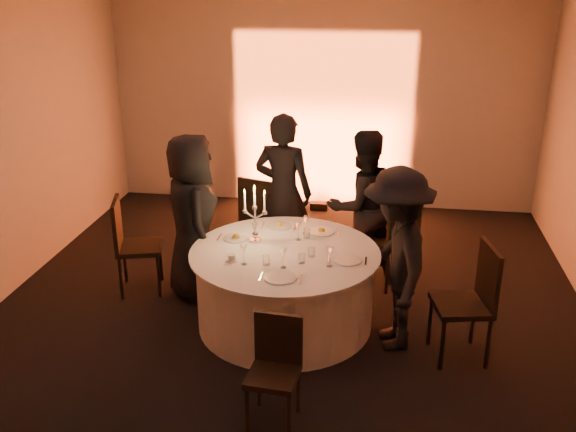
# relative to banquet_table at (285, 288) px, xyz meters

# --- Properties ---
(floor) EXTENTS (7.00, 7.00, 0.00)m
(floor) POSITION_rel_banquet_table_xyz_m (0.00, 0.00, -0.38)
(floor) COLOR black
(floor) RESTS_ON ground
(ceiling) EXTENTS (7.00, 7.00, 0.00)m
(ceiling) POSITION_rel_banquet_table_xyz_m (0.00, 0.00, 2.62)
(ceiling) COLOR silver
(ceiling) RESTS_ON wall_back
(wall_back) EXTENTS (7.00, 0.00, 7.00)m
(wall_back) POSITION_rel_banquet_table_xyz_m (0.00, 3.50, 1.12)
(wall_back) COLOR beige
(wall_back) RESTS_ON floor
(uplighter_fixture) EXTENTS (0.25, 0.12, 0.10)m
(uplighter_fixture) POSITION_rel_banquet_table_xyz_m (0.00, 3.20, -0.33)
(uplighter_fixture) COLOR black
(uplighter_fixture) RESTS_ON floor
(banquet_table) EXTENTS (1.80, 1.80, 0.77)m
(banquet_table) POSITION_rel_banquet_table_xyz_m (0.00, 0.00, 0.00)
(banquet_table) COLOR black
(banquet_table) RESTS_ON floor
(chair_left) EXTENTS (0.56, 0.56, 1.03)m
(chair_left) POSITION_rel_banquet_table_xyz_m (-1.72, 0.45, 0.20)
(chair_left) COLOR black
(chair_left) RESTS_ON floor
(chair_back_left) EXTENTS (0.56, 0.56, 1.02)m
(chair_back_left) POSITION_rel_banquet_table_xyz_m (-0.51, 1.45, 0.19)
(chair_back_left) COLOR black
(chair_back_left) RESTS_ON floor
(chair_back_right) EXTENTS (0.65, 0.65, 1.05)m
(chair_back_right) POSITION_rel_banquet_table_xyz_m (1.04, 0.98, 0.21)
(chair_back_right) COLOR black
(chair_back_right) RESTS_ON floor
(chair_right) EXTENTS (0.55, 0.55, 1.06)m
(chair_right) POSITION_rel_banquet_table_xyz_m (1.70, -0.31, 0.22)
(chair_right) COLOR black
(chair_right) RESTS_ON floor
(chair_front) EXTENTS (0.40, 0.41, 0.85)m
(chair_front) POSITION_rel_banquet_table_xyz_m (0.14, -1.39, 0.09)
(chair_front) COLOR black
(chair_front) RESTS_ON floor
(guest_left) EXTENTS (0.86, 1.00, 1.74)m
(guest_left) POSITION_rel_banquet_table_xyz_m (-1.04, 0.49, 0.48)
(guest_left) COLOR black
(guest_left) RESTS_ON floor
(guest_back_left) EXTENTS (0.72, 0.54, 1.81)m
(guest_back_left) POSITION_rel_banquet_table_xyz_m (-0.21, 1.27, 0.52)
(guest_back_left) COLOR black
(guest_back_left) RESTS_ON floor
(guest_back_right) EXTENTS (1.03, 0.96, 1.68)m
(guest_back_right) POSITION_rel_banquet_table_xyz_m (0.67, 1.15, 0.46)
(guest_back_right) COLOR black
(guest_back_right) RESTS_ON floor
(guest_right) EXTENTS (0.83, 1.19, 1.69)m
(guest_right) POSITION_rel_banquet_table_xyz_m (1.03, -0.20, 0.46)
(guest_right) COLOR black
(guest_right) RESTS_ON floor
(plate_left) EXTENTS (0.36, 0.25, 0.08)m
(plate_left) POSITION_rel_banquet_table_xyz_m (-0.52, 0.23, 0.40)
(plate_left) COLOR white
(plate_left) RESTS_ON banquet_table
(plate_back_left) EXTENTS (0.36, 0.25, 0.08)m
(plate_back_left) POSITION_rel_banquet_table_xyz_m (-0.15, 0.59, 0.40)
(plate_back_left) COLOR white
(plate_back_left) RESTS_ON banquet_table
(plate_back_right) EXTENTS (0.35, 0.26, 0.08)m
(plate_back_right) POSITION_rel_banquet_table_xyz_m (0.29, 0.51, 0.40)
(plate_back_right) COLOR white
(plate_back_right) RESTS_ON banquet_table
(plate_right) EXTENTS (0.36, 0.27, 0.01)m
(plate_right) POSITION_rel_banquet_table_xyz_m (0.59, -0.11, 0.39)
(plate_right) COLOR white
(plate_right) RESTS_ON banquet_table
(plate_front) EXTENTS (0.36, 0.29, 0.01)m
(plate_front) POSITION_rel_banquet_table_xyz_m (0.05, -0.55, 0.39)
(plate_front) COLOR white
(plate_front) RESTS_ON banquet_table
(coffee_cup) EXTENTS (0.11, 0.11, 0.07)m
(coffee_cup) POSITION_rel_banquet_table_xyz_m (-0.45, -0.28, 0.42)
(coffee_cup) COLOR white
(coffee_cup) RESTS_ON banquet_table
(candelabra) EXTENTS (0.24, 0.12, 0.58)m
(candelabra) POSITION_rel_banquet_table_xyz_m (-0.32, 0.21, 0.59)
(candelabra) COLOR silver
(candelabra) RESTS_ON banquet_table
(wine_glass_a) EXTENTS (0.07, 0.07, 0.19)m
(wine_glass_a) POSITION_rel_banquet_table_xyz_m (0.15, 0.44, 0.52)
(wine_glass_a) COLOR white
(wine_glass_a) RESTS_ON banquet_table
(wine_glass_b) EXTENTS (0.07, 0.07, 0.19)m
(wine_glass_b) POSITION_rel_banquet_table_xyz_m (0.09, 0.29, 0.52)
(wine_glass_b) COLOR white
(wine_glass_b) RESTS_ON banquet_table
(wine_glass_c) EXTENTS (0.07, 0.07, 0.19)m
(wine_glass_c) POSITION_rel_banquet_table_xyz_m (0.04, -0.35, 0.52)
(wine_glass_c) COLOR white
(wine_glass_c) RESTS_ON banquet_table
(wine_glass_d) EXTENTS (0.07, 0.07, 0.19)m
(wine_glass_d) POSITION_rel_banquet_table_xyz_m (-0.32, -0.33, 0.52)
(wine_glass_d) COLOR white
(wine_glass_d) RESTS_ON banquet_table
(wine_glass_e) EXTENTS (0.07, 0.07, 0.19)m
(wine_glass_e) POSITION_rel_banquet_table_xyz_m (0.44, -0.26, 0.52)
(wine_glass_e) COLOR white
(wine_glass_e) RESTS_ON banquet_table
(wine_glass_f) EXTENTS (0.07, 0.07, 0.19)m
(wine_glass_f) POSITION_rel_banquet_table_xyz_m (-0.33, 0.19, 0.52)
(wine_glass_f) COLOR white
(wine_glass_f) RESTS_ON banquet_table
(tumbler_a) EXTENTS (0.07, 0.07, 0.09)m
(tumbler_a) POSITION_rel_banquet_table_xyz_m (-0.12, -0.31, 0.43)
(tumbler_a) COLOR white
(tumbler_a) RESTS_ON banquet_table
(tumbler_b) EXTENTS (0.07, 0.07, 0.09)m
(tumbler_b) POSITION_rel_banquet_table_xyz_m (0.26, -0.08, 0.43)
(tumbler_b) COLOR white
(tumbler_b) RESTS_ON banquet_table
(tumbler_c) EXTENTS (0.07, 0.07, 0.09)m
(tumbler_c) POSITION_rel_banquet_table_xyz_m (0.17, 0.36, 0.43)
(tumbler_c) COLOR white
(tumbler_c) RESTS_ON banquet_table
(tumbler_d) EXTENTS (0.07, 0.07, 0.09)m
(tumbler_d) POSITION_rel_banquet_table_xyz_m (0.19, -0.23, 0.43)
(tumbler_d) COLOR white
(tumbler_d) RESTS_ON banquet_table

